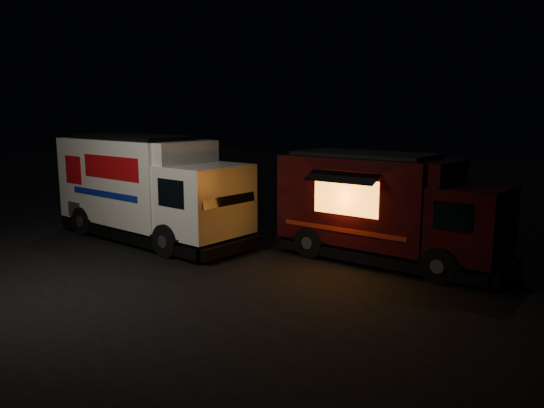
% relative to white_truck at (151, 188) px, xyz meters
% --- Properties ---
extents(ground, '(80.00, 80.00, 0.00)m').
position_rel_white_truck_xyz_m(ground, '(3.97, -2.08, -1.74)').
color(ground, black).
rests_on(ground, ground).
extents(white_truck, '(8.00, 3.97, 3.47)m').
position_rel_white_truck_xyz_m(white_truck, '(0.00, 0.00, 0.00)').
color(white_truck, silver).
rests_on(white_truck, ground).
extents(red_truck, '(6.94, 3.41, 3.10)m').
position_rel_white_truck_xyz_m(red_truck, '(7.77, 1.27, -0.19)').
color(red_truck, '#370A0D').
rests_on(red_truck, ground).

